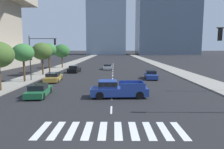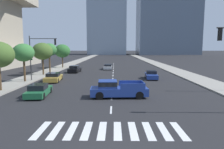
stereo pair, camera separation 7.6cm
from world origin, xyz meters
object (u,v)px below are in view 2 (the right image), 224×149
(sedan_blue_1, at_px, (151,75))
(sedan_green_2, at_px, (39,91))
(street_tree_second, at_px, (23,53))
(street_tree_fifth, at_px, (62,51))
(street_tree_third, at_px, (42,51))
(street_tree_fourth, at_px, (49,50))
(pickup_truck, at_px, (116,89))
(sedan_gold_4, at_px, (54,77))
(sedan_silver_3, at_px, (108,67))
(traffic_signal_far, at_px, (40,50))
(sedan_black_0, at_px, (75,69))

(sedan_blue_1, distance_m, sedan_green_2, 17.82)
(street_tree_second, bearing_deg, street_tree_fifth, 90.00)
(street_tree_third, distance_m, street_tree_fourth, 3.73)
(pickup_truck, distance_m, sedan_green_2, 7.76)
(sedan_gold_4, height_order, street_tree_fourth, street_tree_fourth)
(street_tree_second, relative_size, street_tree_third, 0.94)
(sedan_silver_3, xyz_separation_m, street_tree_second, (-11.14, -17.89, 3.59))
(sedan_green_2, bearing_deg, traffic_signal_far, 14.02)
(pickup_truck, distance_m, street_tree_second, 15.81)
(sedan_silver_3, relative_size, street_tree_third, 0.85)
(sedan_blue_1, relative_size, street_tree_third, 0.78)
(sedan_gold_4, bearing_deg, street_tree_fourth, 15.18)
(sedan_gold_4, relative_size, street_tree_second, 0.92)
(sedan_silver_3, bearing_deg, traffic_signal_far, 150.23)
(traffic_signal_far, height_order, street_tree_fifth, traffic_signal_far)
(sedan_blue_1, bearing_deg, sedan_silver_3, -148.90)
(street_tree_fourth, bearing_deg, street_tree_fifth, 90.00)
(sedan_black_0, distance_m, sedan_blue_1, 16.05)
(sedan_black_0, height_order, sedan_silver_3, sedan_black_0)
(sedan_green_2, bearing_deg, sedan_silver_3, -17.95)
(traffic_signal_far, height_order, street_tree_second, traffic_signal_far)
(street_tree_fourth, bearing_deg, traffic_signal_far, -79.77)
(sedan_blue_1, xyz_separation_m, sedan_green_2, (-13.35, -11.80, -0.02))
(pickup_truck, height_order, sedan_gold_4, pickup_truck)
(street_tree_fifth, bearing_deg, pickup_truck, -66.72)
(sedan_blue_1, bearing_deg, sedan_black_0, -117.11)
(street_tree_third, relative_size, street_tree_fifth, 1.00)
(traffic_signal_far, relative_size, street_tree_fifth, 1.15)
(sedan_black_0, height_order, street_tree_second, street_tree_second)
(sedan_blue_1, distance_m, street_tree_fourth, 20.29)
(sedan_blue_1, bearing_deg, street_tree_third, -97.73)
(traffic_signal_far, relative_size, street_tree_third, 1.14)
(pickup_truck, bearing_deg, sedan_green_2, -5.90)
(street_tree_second, xyz_separation_m, street_tree_fifth, (-0.00, 21.03, -0.04))
(street_tree_third, height_order, street_tree_fourth, street_tree_third)
(traffic_signal_far, distance_m, street_tree_second, 2.22)
(street_tree_fourth, bearing_deg, street_tree_third, -90.00)
(street_tree_second, bearing_deg, street_tree_fourth, 90.00)
(sedan_green_2, distance_m, street_tree_fifth, 29.94)
(traffic_signal_far, distance_m, street_tree_fourth, 10.07)
(sedan_blue_1, distance_m, street_tree_third, 19.15)
(sedan_gold_4, bearing_deg, sedan_blue_1, -85.08)
(sedan_blue_1, height_order, street_tree_fifth, street_tree_fifth)
(sedan_black_0, xyz_separation_m, street_tree_fifth, (-4.69, 9.13, 3.47))
(sedan_green_2, distance_m, sedan_silver_3, 26.86)
(pickup_truck, distance_m, street_tree_third, 20.87)
(sedan_blue_1, distance_m, street_tree_second, 19.06)
(sedan_green_2, relative_size, street_tree_third, 0.79)
(sedan_black_0, relative_size, sedan_green_2, 0.98)
(sedan_gold_4, height_order, street_tree_third, street_tree_third)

